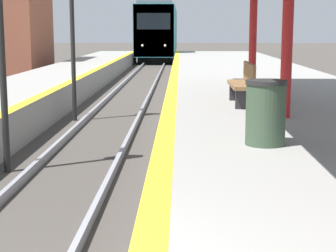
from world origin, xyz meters
The scene contains 3 objects.
train centered at (0.00, 47.17, 2.28)m, with size 2.88×21.89×4.48m.
trash_bin centered at (3.12, 5.08, 1.33)m, with size 0.60×0.60×0.94m.
bench centered at (3.28, 9.49, 1.35)m, with size 0.44×1.80×0.92m.
Camera 1 is at (1.89, -2.94, 2.51)m, focal length 60.00 mm.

